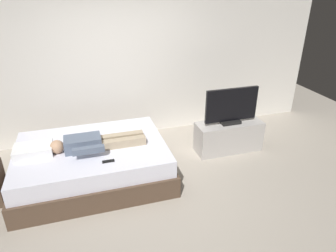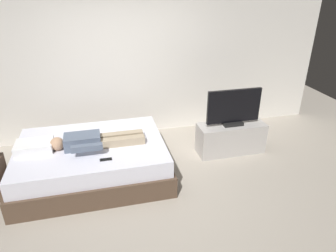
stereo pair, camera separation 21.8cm
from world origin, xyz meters
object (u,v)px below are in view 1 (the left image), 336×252
Objects in this scene: remote at (108,161)px; tv at (231,107)px; bed at (93,163)px; person at (93,143)px; tv_stand at (228,136)px; pillow at (33,150)px.

remote is 2.16m from tv.
bed is at bearing -175.07° from tv.
person is 1.43× the size of tv.
person reaches higher than tv_stand.
person is at bearing -173.19° from tv_stand.
bed reaches higher than tv_stand.
tv is (2.22, 0.19, 0.52)m from bed.
pillow reaches higher than remote.
bed is at bearing 0.00° from pillow.
bed is 0.80m from pillow.
person reaches higher than pillow.
remote is 2.17m from tv_stand.
bed is at bearing 110.74° from remote.
pillow is at bearing -176.29° from tv_stand.
bed is 1.91× the size of tv_stand.
tv_stand is (2.04, 0.67, -0.30)m from remote.
person is 1.15× the size of tv_stand.
remote is 0.14× the size of tv_stand.
pillow is 3.20× the size of remote.
person reaches higher than remote.
remote is (0.91, -0.48, -0.05)m from pillow.
bed is 4.37× the size of pillow.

